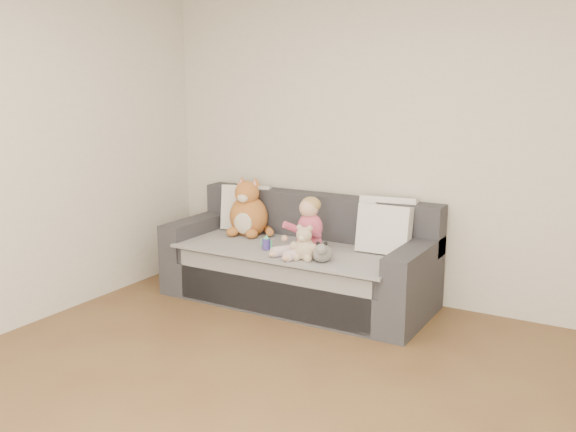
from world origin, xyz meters
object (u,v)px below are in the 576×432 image
Objects in this scene: sofa at (299,264)px; plush_cat at (248,213)px; toddler at (307,230)px; sippy_cup at (266,242)px; teddy_bear at (304,246)px.

plush_cat is (-0.56, 0.08, 0.36)m from sofa.
sippy_cup is at bearing -149.38° from toddler.
plush_cat is (-0.73, 0.27, 0.01)m from toddler.
sofa is 4.78× the size of toddler.
sofa is 0.43m from toddler.
sofa is 8.03× the size of teddy_bear.
sippy_cup is (0.41, -0.35, -0.13)m from plush_cat.
sofa reaches higher than teddy_bear.
toddler is at bearing 106.89° from teddy_bear.
sippy_cup is at bearing -119.28° from sofa.
toddler is 0.78m from plush_cat.
plush_cat reaches higher than toddler.
plush_cat is 4.46× the size of sippy_cup.
plush_cat is 0.93m from teddy_bear.
plush_cat reaches higher than teddy_bear.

